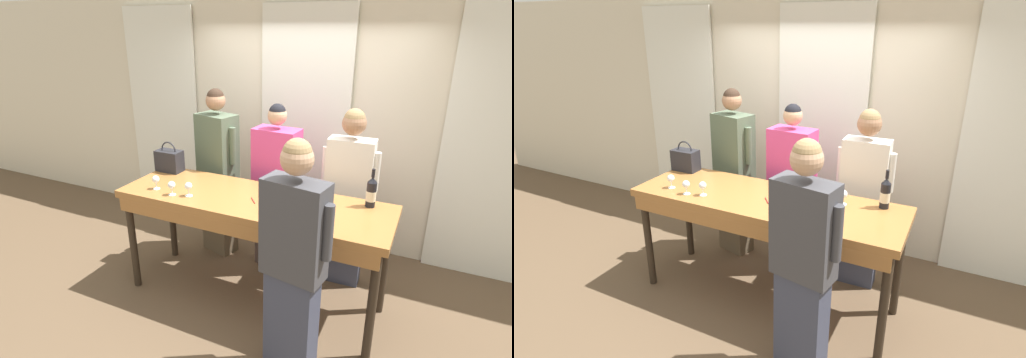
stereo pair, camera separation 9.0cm
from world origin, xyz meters
TOP-DOWN VIEW (x-y plane):
  - ground_plane at (0.00, 0.00)m, footprint 18.00×18.00m
  - wall_back at (0.00, 1.41)m, footprint 12.00×0.06m
  - curtain_panel_left at (-1.94, 1.34)m, footprint 1.02×0.03m
  - curtain_panel_center at (0.00, 1.34)m, footprint 1.02×0.03m
  - curtain_panel_right at (1.94, 1.34)m, footprint 1.02×0.03m
  - tasting_bar at (0.00, -0.02)m, footprint 2.43×0.78m
  - wine_bottle at (0.97, 0.26)m, footprint 0.08×0.08m
  - handbag at (-1.08, 0.27)m, footprint 0.27×0.16m
  - wine_glass_front_left at (0.64, 0.17)m, footprint 0.07×0.07m
  - wine_glass_front_mid at (-0.89, -0.19)m, footprint 0.07×0.07m
  - wine_glass_front_right at (-0.53, -0.20)m, footprint 0.07×0.07m
  - wine_glass_center_left at (0.41, -0.05)m, footprint 0.07×0.07m
  - wine_glass_center_mid at (0.57, -0.33)m, footprint 0.07×0.07m
  - wine_glass_center_right at (-0.67, -0.24)m, footprint 0.07×0.07m
  - napkin at (0.12, 0.20)m, footprint 0.14×0.14m
  - pen at (0.04, -0.06)m, footprint 0.08×0.10m
  - guest_olive_jacket at (-0.73, 0.65)m, footprint 0.52×0.36m
  - guest_pink_top at (-0.04, 0.65)m, footprint 0.57×0.29m
  - guest_cream_sweater at (0.70, 0.65)m, footprint 0.53×0.22m
  - host_pouring at (0.64, -0.69)m, footprint 0.54×0.28m

SIDE VIEW (x-z plane):
  - ground_plane at x=0.00m, z-range 0.00..0.00m
  - guest_pink_top at x=-0.04m, z-range 0.01..1.77m
  - guest_cream_sweater at x=0.70m, z-range 0.04..1.82m
  - tasting_bar at x=0.00m, z-range 0.42..1.47m
  - guest_olive_jacket at x=-0.73m, z-range 0.02..1.89m
  - host_pouring at x=0.64m, z-range 0.04..1.87m
  - napkin at x=0.12m, z-range 1.05..1.05m
  - pen at x=0.04m, z-range 1.05..1.06m
  - wine_glass_front_mid at x=-0.89m, z-range 1.07..1.20m
  - wine_glass_front_left at x=0.64m, z-range 1.07..1.20m
  - wine_glass_front_right at x=-0.53m, z-range 1.07..1.20m
  - wine_glass_center_left at x=0.41m, z-range 1.07..1.20m
  - wine_glass_center_mid at x=0.57m, z-range 1.07..1.20m
  - wine_glass_center_right at x=-0.67m, z-range 1.07..1.20m
  - handbag at x=-1.08m, z-range 1.01..1.32m
  - wine_bottle at x=0.97m, z-range 1.01..1.34m
  - curtain_panel_left at x=-1.94m, z-range 0.00..2.69m
  - curtain_panel_center at x=0.00m, z-range 0.00..2.69m
  - curtain_panel_right at x=1.94m, z-range 0.00..2.69m
  - wall_back at x=0.00m, z-range 0.00..2.80m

